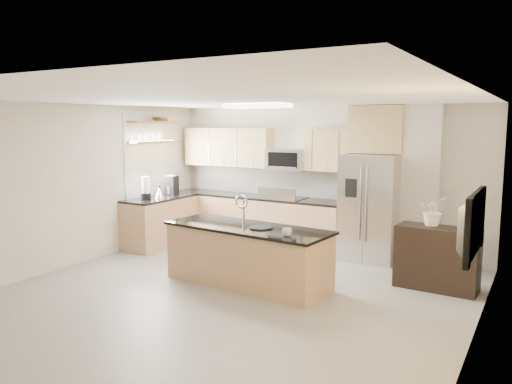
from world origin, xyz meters
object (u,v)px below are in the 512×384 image
Objects in this scene: microwave at (287,159)px; range at (284,222)px; blender at (146,190)px; credenza at (437,258)px; cup at (287,232)px; coffee_maker at (172,186)px; island at (247,255)px; refrigerator at (371,208)px; television at (463,223)px; bowl at (161,118)px; flower_vase at (434,203)px; kettle at (159,192)px; platter at (260,227)px.

range is at bearing -90.00° from microwave.
credenza is at bearing 4.13° from blender.
cup is 3.86m from coffee_maker.
microwave is 0.69× the size of credenza.
refrigerator is at bearing 67.92° from island.
microwave is at bearing 47.25° from television.
refrigerator is 4.33× the size of bowl.
bowl is (-2.25, -0.78, 1.92)m from range.
microwave is 0.30× the size of island.
television is at bearing -16.38° from cup.
refrigerator is at bearing 144.11° from credenza.
flower_vase reaches higher than cup.
flower_vase is at bearing -21.43° from microwave.
bowl is (-2.25, -0.91, 0.76)m from microwave.
flower_vase is at bearing 32.87° from island.
microwave is 4.79m from television.
blender reaches higher than island.
credenza is (2.94, -1.07, -0.03)m from range.
cup is (1.32, -2.48, 0.42)m from range.
cup is 0.56× the size of kettle.
range is 4.78m from television.
television is (0.66, -2.12, 0.15)m from flower_vase.
range is 2.70× the size of blender.
coffee_maker is (-5.03, 0.38, 0.66)m from credenza.
flower_vase reaches higher than coffee_maker.
credenza is 2.67× the size of bowl.
cup is 0.35× the size of coffee_maker.
cup is 0.59m from platter.
island is at bearing 175.75° from platter.
flower_vase is at bearing -19.24° from range.
platter is (0.78, -2.36, -0.78)m from microwave.
island is 7.34× the size of platter.
bowl is at bearing -149.65° from coffee_maker.
credenza is at bearing 15.55° from television.
television is at bearing -19.84° from kettle.
cup is at bearing -98.00° from refrigerator.
bowl reaches higher than refrigerator.
credenza is at bearing -19.96° from range.
range is 4.91× the size of kettle.
flower_vase is (4.88, 0.13, 0.17)m from kettle.
platter is 1.47× the size of kettle.
range is at bearing 34.55° from blender.
island is 19.28× the size of cup.
flower_vase is (-0.09, 0.07, 0.76)m from credenza.
bowl reaches higher than kettle.
credenza is 2.97× the size of coffee_maker.
credenza is 4.72× the size of kettle.
television is at bearing -72.81° from flower_vase.
platter is 3.02m from kettle.
island is (-1.11, -2.17, -0.47)m from refrigerator.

